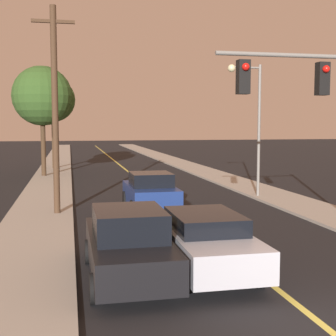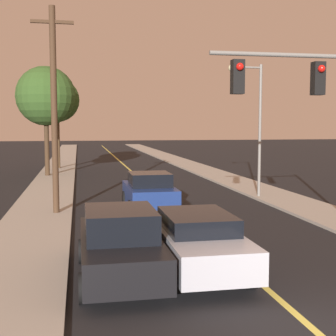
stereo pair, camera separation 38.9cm
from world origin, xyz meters
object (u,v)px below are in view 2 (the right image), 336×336
Objects in this scene: car_outer_lane_front at (120,244)px; tree_left_far at (57,100)px; streetlamp_right at (252,111)px; car_near_lane_second at (149,192)px; utility_pole_left at (54,107)px; car_near_lane_front at (195,239)px; traffic_signal_mast at (327,104)px; tree_left_near at (46,96)px.

car_outer_lane_front is 28.01m from tree_left_far.
car_near_lane_second is at bearing -152.34° from streetlamp_right.
tree_left_far is (-0.70, 19.47, 1.25)m from utility_pole_left.
tree_left_far is (-4.34, 27.18, 4.69)m from car_near_lane_front.
car_outer_lane_front reaches higher than car_near_lane_second.
car_near_lane_front is at bearing 9.97° from car_outer_lane_front.
streetlamp_right reaches higher than car_near_lane_front.
utility_pole_left is (-7.67, 6.53, 0.10)m from traffic_signal_mast.
tree_left_near is (-10.19, 11.40, 1.25)m from streetlamp_right.
traffic_signal_mast is at bearing -98.15° from streetlamp_right.
car_outer_lane_front is at bearing -82.27° from tree_left_near.
car_near_lane_front is 7.49m from car_near_lane_second.
streetlamp_right is 0.79× the size of utility_pole_left.
car_near_lane_front is 1.26× the size of car_near_lane_second.
car_near_lane_front is 0.88× the size of traffic_signal_mast.
car_near_lane_second reaches higher than car_near_lane_front.
car_near_lane_front is at bearing -64.75° from utility_pole_left.
tree_left_far is at bearing 107.84° from traffic_signal_mast.
streetlamp_right is 15.34m from tree_left_near.
streetlamp_right reaches higher than traffic_signal_mast.
car_near_lane_second is 0.62× the size of streetlamp_right.
car_near_lane_second is at bearing 76.64° from car_outer_lane_front.
tree_left_far is at bearing 84.69° from tree_left_near.
utility_pole_left is (-8.98, -2.58, 0.03)m from streetlamp_right.
utility_pole_left is 1.11× the size of tree_left_far.
tree_left_near is at bearing 108.84° from car_near_lane_second.
car_outer_lane_front is 0.71× the size of streetlamp_right.
utility_pole_left is at bearing -163.98° from streetlamp_right.
car_near_lane_front is at bearing -77.41° from tree_left_near.
car_near_lane_second is 4.96m from utility_pole_left.
car_outer_lane_front is at bearing -124.13° from streetlamp_right.
car_outer_lane_front is at bearing -165.64° from traffic_signal_mast.
traffic_signal_mast reaches higher than car_outer_lane_front.
car_outer_lane_front is 8.91m from utility_pole_left.
streetlamp_right reaches higher than car_near_lane_second.
utility_pole_left is at bearing 176.52° from car_near_lane_second.
car_near_lane_front is 22.71m from tree_left_near.
car_near_lane_second is 0.87× the size of car_outer_lane_front.
streetlamp_right is (1.31, 9.11, 0.07)m from traffic_signal_mast.
car_near_lane_second is 0.53× the size of tree_left_near.
streetlamp_right is at bearing -48.22° from tree_left_near.
car_near_lane_second is at bearing -77.58° from tree_left_far.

